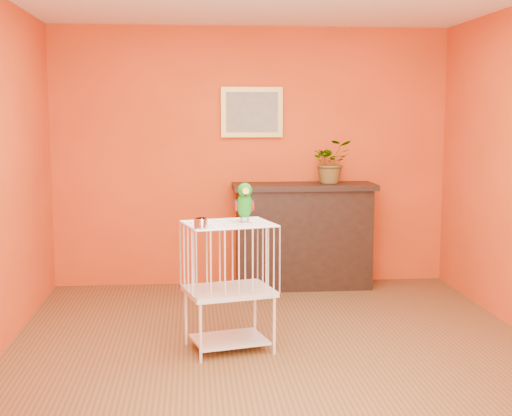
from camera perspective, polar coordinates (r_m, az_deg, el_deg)
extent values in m
plane|color=brown|center=(5.28, 1.75, -11.59)|extent=(4.50, 4.50, 0.00)
plane|color=#E64815|center=(7.24, -0.35, 4.11)|extent=(4.00, 0.00, 4.00)
plane|color=#E64815|center=(2.80, 7.38, -1.26)|extent=(4.00, 0.00, 4.00)
cube|color=black|center=(7.15, 3.81, -2.44)|extent=(1.32, 0.44, 0.99)
cube|color=black|center=(7.08, 3.85, 1.74)|extent=(1.41, 0.51, 0.06)
cube|color=black|center=(6.96, 4.07, -2.72)|extent=(0.93, 0.02, 0.50)
cube|color=#572E19|center=(7.08, 1.67, -3.43)|extent=(0.06, 0.20, 0.31)
cube|color=#3B542A|center=(7.09, 2.38, -3.41)|extent=(0.06, 0.20, 0.31)
cube|color=#572E19|center=(7.11, 3.17, -3.40)|extent=(0.06, 0.20, 0.31)
cube|color=#3B542A|center=(7.12, 4.05, -3.38)|extent=(0.06, 0.20, 0.31)
cube|color=#572E19|center=(7.14, 4.92, -3.36)|extent=(0.06, 0.20, 0.31)
imported|color=#26722D|center=(7.17, 5.95, 3.35)|extent=(0.42, 0.46, 0.34)
cube|color=#B39540|center=(7.20, -0.33, 7.67)|extent=(0.62, 0.03, 0.50)
cube|color=gray|center=(7.18, -0.32, 7.67)|extent=(0.52, 0.01, 0.40)
cube|color=white|center=(5.35, -2.15, -10.46)|extent=(0.60, 0.52, 0.02)
cube|color=white|center=(5.25, -2.17, -6.65)|extent=(0.71, 0.61, 0.04)
cube|color=white|center=(5.15, -2.19, -1.27)|extent=(0.71, 0.61, 0.01)
cylinder|color=white|center=(5.05, -4.46, -9.98)|extent=(0.02, 0.02, 0.42)
cylinder|color=white|center=(5.21, 1.48, -9.40)|extent=(0.02, 0.02, 0.42)
cylinder|color=white|center=(5.44, -5.63, -8.70)|extent=(0.02, 0.02, 0.42)
cylinder|color=white|center=(5.59, -0.09, -8.22)|extent=(0.02, 0.02, 0.42)
cylinder|color=silver|center=(4.92, -4.43, -1.20)|extent=(0.10, 0.10, 0.07)
cylinder|color=#59544C|center=(5.16, -1.17, -0.99)|extent=(0.01, 0.01, 0.04)
cylinder|color=#59544C|center=(5.17, -0.65, -0.99)|extent=(0.01, 0.01, 0.04)
ellipsoid|color=#098315|center=(5.15, -0.91, 0.23)|extent=(0.11, 0.17, 0.21)
ellipsoid|color=#098315|center=(5.10, -0.89, 1.45)|extent=(0.10, 0.11, 0.10)
cone|color=orange|center=(5.05, -0.84, 1.26)|extent=(0.05, 0.07, 0.07)
cone|color=black|center=(5.07, -0.85, 1.06)|extent=(0.03, 0.03, 0.03)
sphere|color=black|center=(5.08, -1.27, 1.55)|extent=(0.02, 0.02, 0.02)
sphere|color=black|center=(5.09, -0.47, 1.56)|extent=(0.02, 0.02, 0.02)
ellipsoid|color=#A50C0C|center=(5.15, -1.57, 0.13)|extent=(0.03, 0.06, 0.07)
ellipsoid|color=navy|center=(5.16, -0.28, 0.15)|extent=(0.03, 0.06, 0.07)
cone|color=#098315|center=(5.23, -0.98, -0.44)|extent=(0.07, 0.15, 0.12)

